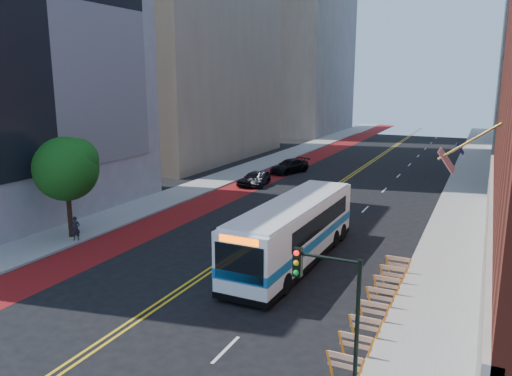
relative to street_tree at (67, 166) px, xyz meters
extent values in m
plane|color=black|center=(11.24, -6.04, -4.91)|extent=(160.00, 160.00, 0.00)
cube|color=gray|center=(-0.76, 23.96, -4.84)|extent=(4.00, 140.00, 0.15)
cube|color=gray|center=(23.24, 23.96, -4.84)|extent=(4.00, 140.00, 0.15)
cube|color=maroon|center=(3.14, 23.96, -4.91)|extent=(3.60, 140.00, 0.01)
cube|color=gold|center=(11.06, 23.96, -4.91)|extent=(0.14, 140.00, 0.01)
cube|color=gold|center=(11.42, 23.96, -4.91)|extent=(0.14, 140.00, 0.01)
cube|color=silver|center=(16.04, -8.04, -4.90)|extent=(0.14, 2.20, 0.01)
cube|color=silver|center=(16.04, -0.04, -4.90)|extent=(0.14, 2.20, 0.01)
cube|color=silver|center=(16.04, 7.96, -4.90)|extent=(0.14, 2.20, 0.01)
cube|color=silver|center=(16.04, 15.96, -4.90)|extent=(0.14, 2.20, 0.01)
cube|color=silver|center=(16.04, 23.96, -4.90)|extent=(0.14, 2.20, 0.01)
cube|color=silver|center=(16.04, 31.96, -4.90)|extent=(0.14, 2.20, 0.01)
cube|color=silver|center=(16.04, 39.96, -4.90)|extent=(0.14, 2.20, 0.01)
cube|color=silver|center=(16.04, 47.96, -4.90)|extent=(0.14, 2.20, 0.01)
cube|color=silver|center=(16.04, 55.96, -4.90)|extent=(0.14, 2.20, 0.01)
cube|color=silver|center=(16.04, 63.96, -4.90)|extent=(0.14, 2.20, 0.01)
cube|color=silver|center=(16.04, 71.96, -4.90)|extent=(0.14, 2.20, 0.01)
cube|color=silver|center=(16.04, 79.96, -4.90)|extent=(0.14, 2.20, 0.01)
cube|color=#9E9384|center=(25.29, 5.96, -2.91)|extent=(0.50, 36.00, 4.00)
cube|color=black|center=(25.39, -7.04, -3.81)|extent=(0.35, 2.80, 2.20)
cube|color=black|center=(25.39, -0.04, -3.81)|extent=(0.35, 2.80, 2.20)
cube|color=black|center=(25.39, 6.96, -3.81)|extent=(0.35, 2.80, 2.20)
cube|color=black|center=(25.39, 13.96, -3.81)|extent=(0.35, 2.80, 2.20)
cube|color=#A57F33|center=(25.29, 1.96, 3.59)|extent=(0.25, 0.25, 0.25)
cylinder|color=#A57F33|center=(23.94, 1.96, 2.69)|extent=(2.85, 0.12, 2.05)
cube|color=#B21419|center=(22.94, 1.96, 1.69)|extent=(0.75, 1.90, 1.05)
cube|color=navy|center=(23.49, 2.41, 2.24)|extent=(0.39, 0.85, 0.52)
cube|color=orange|center=(20.29, -8.04, -4.41)|extent=(0.32, 0.06, 0.99)
cube|color=orange|center=(21.39, -8.04, -4.41)|extent=(0.32, 0.06, 0.99)
cube|color=orange|center=(20.84, -8.04, -4.01)|extent=(1.25, 0.05, 0.22)
cube|color=orange|center=(20.84, -8.04, -4.36)|extent=(1.25, 0.05, 0.18)
cube|color=orange|center=(20.29, -6.49, -4.41)|extent=(0.32, 0.06, 0.99)
cube|color=orange|center=(21.39, -6.49, -4.41)|extent=(0.32, 0.06, 0.99)
cube|color=orange|center=(20.84, -6.49, -4.01)|extent=(1.25, 0.05, 0.22)
cube|color=orange|center=(20.84, -6.49, -4.36)|extent=(1.25, 0.05, 0.18)
cube|color=orange|center=(20.29, -4.94, -4.41)|extent=(0.32, 0.06, 0.99)
cube|color=orange|center=(21.39, -4.94, -4.41)|extent=(0.32, 0.06, 0.99)
cube|color=orange|center=(20.84, -4.94, -4.01)|extent=(1.25, 0.05, 0.22)
cube|color=orange|center=(20.84, -4.94, -4.36)|extent=(1.25, 0.05, 0.18)
cube|color=orange|center=(20.29, -3.39, -4.41)|extent=(0.32, 0.06, 0.99)
cube|color=orange|center=(21.39, -3.39, -4.41)|extent=(0.32, 0.06, 0.99)
cube|color=orange|center=(20.84, -3.39, -4.01)|extent=(1.25, 0.05, 0.22)
cube|color=orange|center=(20.84, -3.39, -4.36)|extent=(1.25, 0.05, 0.18)
cube|color=orange|center=(20.29, -1.84, -4.41)|extent=(0.32, 0.06, 0.99)
cube|color=orange|center=(21.39, -1.84, -4.41)|extent=(0.32, 0.06, 0.99)
cube|color=orange|center=(20.84, -1.84, -4.01)|extent=(1.25, 0.05, 0.22)
cube|color=orange|center=(20.84, -1.84, -4.36)|extent=(1.25, 0.05, 0.18)
cube|color=orange|center=(20.29, -0.29, -4.41)|extent=(0.32, 0.06, 0.99)
cube|color=orange|center=(21.39, -0.29, -4.41)|extent=(0.32, 0.06, 0.99)
cube|color=orange|center=(20.84, -0.29, -4.01)|extent=(1.25, 0.05, 0.22)
cube|color=orange|center=(20.84, -0.29, -4.36)|extent=(1.25, 0.05, 0.18)
cube|color=orange|center=(20.29, 1.26, -4.41)|extent=(0.32, 0.06, 0.99)
cube|color=orange|center=(21.39, 1.26, -4.41)|extent=(0.32, 0.06, 0.99)
cube|color=orange|center=(20.84, 1.26, -4.01)|extent=(1.25, 0.05, 0.22)
cube|color=orange|center=(20.84, 1.26, -4.36)|extent=(1.25, 0.05, 0.18)
cube|color=orange|center=(20.29, 2.81, -4.41)|extent=(0.32, 0.06, 0.99)
cube|color=orange|center=(21.39, 2.81, -4.41)|extent=(0.32, 0.06, 0.99)
cube|color=orange|center=(20.84, 2.81, -4.01)|extent=(1.25, 0.05, 0.22)
cube|color=orange|center=(20.84, 2.81, -4.36)|extent=(1.25, 0.05, 0.18)
cylinder|color=black|center=(-0.06, -0.04, -3.16)|extent=(0.32, 0.32, 3.20)
sphere|color=#0F4811|center=(-0.06, -0.04, -0.16)|extent=(4.20, 4.20, 4.20)
sphere|color=#0F4811|center=(0.54, 0.36, 0.44)|extent=(2.80, 2.80, 2.80)
sphere|color=#0F4811|center=(-0.56, -0.34, 0.24)|extent=(2.40, 2.40, 2.40)
cylinder|color=black|center=(21.54, -9.54, -2.26)|extent=(0.14, 0.14, 5.00)
cylinder|color=black|center=(20.54, -9.54, 0.14)|extent=(2.00, 0.10, 0.10)
cube|color=black|center=(19.54, -9.54, -0.16)|extent=(0.28, 0.22, 0.95)
sphere|color=red|center=(19.54, -9.68, 0.19)|extent=(0.18, 0.18, 0.18)
sphere|color=yellow|center=(19.54, -9.68, -0.14)|extent=(0.18, 0.18, 0.18)
sphere|color=#0CA526|center=(19.54, -9.68, -0.47)|extent=(0.18, 0.18, 0.18)
cube|color=white|center=(15.00, 2.08, -2.95)|extent=(3.15, 13.32, 3.15)
cube|color=#1664A5|center=(15.00, 2.08, -3.42)|extent=(3.20, 13.36, 0.50)
cube|color=black|center=(15.02, 2.96, -2.42)|extent=(3.12, 9.34, 1.05)
cube|color=black|center=(14.86, -4.51, -2.70)|extent=(2.53, 0.16, 1.77)
cube|color=black|center=(15.14, 8.68, -2.48)|extent=(2.30, 0.16, 1.10)
cube|color=#FF5905|center=(14.86, -4.53, -1.60)|extent=(2.01, 0.13, 0.33)
cube|color=white|center=(15.00, 2.08, -1.32)|extent=(2.99, 12.65, 0.13)
cube|color=black|center=(15.00, 2.08, -4.52)|extent=(3.19, 13.35, 0.33)
cylinder|color=black|center=(13.61, -2.13, -4.36)|extent=(0.35, 1.11, 1.10)
cylinder|color=black|center=(16.22, -2.19, -4.36)|extent=(0.35, 1.11, 1.10)
cylinder|color=black|center=(13.78, 5.82, -4.36)|extent=(0.35, 1.11, 1.10)
cylinder|color=black|center=(16.38, 5.76, -4.36)|extent=(0.35, 1.11, 1.10)
cylinder|color=black|center=(13.81, 7.41, -4.36)|extent=(0.35, 1.11, 1.10)
cylinder|color=black|center=(16.42, 7.36, -4.36)|extent=(0.35, 1.11, 1.10)
imported|color=black|center=(3.75, 20.54, -4.19)|extent=(2.42, 4.47, 1.44)
imported|color=black|center=(4.18, 20.79, -4.24)|extent=(2.10, 4.25, 1.34)
imported|color=black|center=(4.46, 28.51, -4.15)|extent=(3.74, 5.68, 1.53)
imported|color=black|center=(0.84, -0.51, -3.97)|extent=(0.69, 0.62, 1.58)
camera|label=1|loc=(24.72, -23.73, 5.56)|focal=35.00mm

